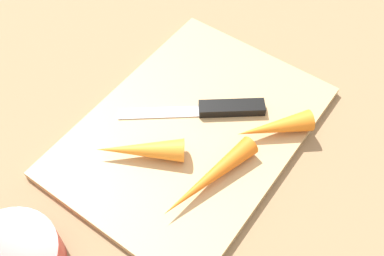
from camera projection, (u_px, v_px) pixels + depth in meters
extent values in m
plane|color=#8C6D4C|center=(192.00, 133.00, 0.63)|extent=(1.40, 1.40, 0.00)
cube|color=tan|center=(192.00, 131.00, 0.63)|extent=(0.36, 0.26, 0.01)
cube|color=#B7B7BC|center=(159.00, 113.00, 0.63)|extent=(0.08, 0.10, 0.00)
cube|color=black|center=(232.00, 108.00, 0.63)|extent=(0.07, 0.08, 0.01)
cone|color=orange|center=(209.00, 178.00, 0.56)|extent=(0.15, 0.06, 0.03)
cone|color=orange|center=(140.00, 150.00, 0.58)|extent=(0.09, 0.11, 0.03)
cone|color=orange|center=(274.00, 127.00, 0.60)|extent=(0.09, 0.09, 0.03)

